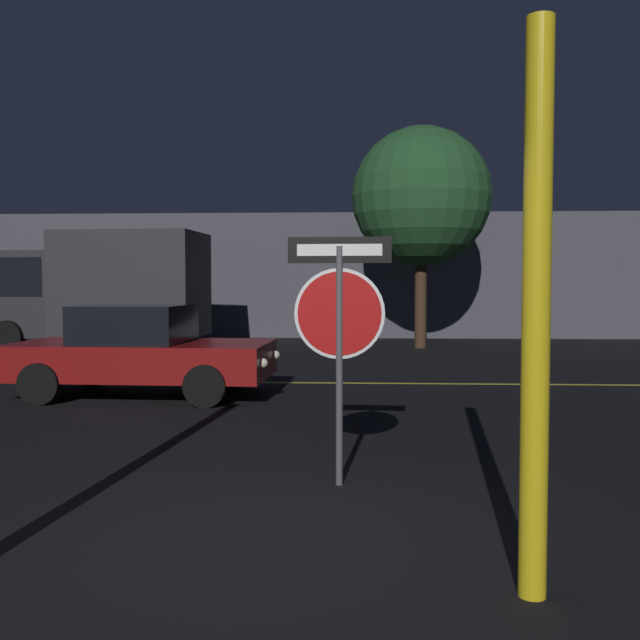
% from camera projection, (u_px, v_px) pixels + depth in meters
% --- Properties ---
extents(ground_plane, '(260.00, 260.00, 0.00)m').
position_uv_depth(ground_plane, '(243.00, 549.00, 4.59)').
color(ground_plane, black).
extents(road_center_stripe, '(43.24, 0.12, 0.01)m').
position_uv_depth(road_center_stripe, '(315.00, 383.00, 12.38)').
color(road_center_stripe, gold).
rests_on(road_center_stripe, ground_plane).
extents(stop_sign, '(0.87, 0.06, 2.11)m').
position_uv_depth(stop_sign, '(339.00, 312.00, 6.01)').
color(stop_sign, '#4C4C51').
rests_on(stop_sign, ground_plane).
extents(yellow_pole_right, '(0.15, 0.15, 3.12)m').
position_uv_depth(yellow_pole_right, '(536.00, 312.00, 3.83)').
color(yellow_pole_right, yellow).
rests_on(yellow_pole_right, ground_plane).
extents(passing_car_2, '(4.01, 2.13, 1.40)m').
position_uv_depth(passing_car_2, '(141.00, 351.00, 10.91)').
color(passing_car_2, maroon).
rests_on(passing_car_2, ground_plane).
extents(delivery_truck, '(5.73, 2.76, 3.03)m').
position_uv_depth(delivery_truck, '(90.00, 287.00, 18.18)').
color(delivery_truck, '#2D2D33').
rests_on(delivery_truck, ground_plane).
extents(tree_2, '(3.72, 3.72, 5.91)m').
position_uv_depth(tree_2, '(421.00, 197.00, 19.00)').
color(tree_2, '#422D1E').
rests_on(tree_2, ground_plane).
extents(building_backdrop, '(29.08, 3.76, 3.99)m').
position_uv_depth(building_backdrop, '(351.00, 276.00, 24.48)').
color(building_backdrop, '#4C4C56').
rests_on(building_backdrop, ground_plane).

